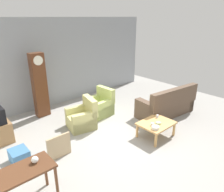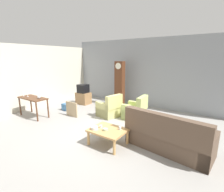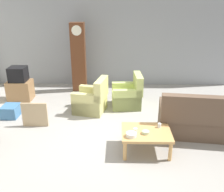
{
  "view_description": "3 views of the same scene",
  "coord_description": "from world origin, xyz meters",
  "px_view_note": "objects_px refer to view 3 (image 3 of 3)",
  "views": [
    {
      "loc": [
        -3.7,
        -3.58,
        3.21
      ],
      "look_at": [
        0.11,
        0.69,
        1.02
      ],
      "focal_mm": 33.39,
      "sensor_mm": 36.0,
      "label": 1
    },
    {
      "loc": [
        3.13,
        -3.9,
        2.34
      ],
      "look_at": [
        -0.06,
        0.7,
        1.03
      ],
      "focal_mm": 26.6,
      "sensor_mm": 36.0,
      "label": 2
    },
    {
      "loc": [
        0.1,
        -4.86,
        2.91
      ],
      "look_at": [
        -0.02,
        0.34,
        0.82
      ],
      "focal_mm": 40.43,
      "sensor_mm": 36.0,
      "label": 3
    }
  ],
  "objects_px": {
    "grandfather_clock": "(79,58)",
    "tv_crt": "(18,74)",
    "cup_white_porcelain": "(135,130)",
    "bowl_shallow_green": "(146,132)",
    "coffee_table_wood": "(146,134)",
    "bowl_white_stacked": "(131,135)",
    "cup_blue_rimmed": "(159,125)",
    "armchair_olive_near": "(92,101)",
    "couch_floral": "(208,121)",
    "tv_stand_cabinet": "(20,90)",
    "armchair_olive_far": "(128,96)",
    "storage_box_blue": "(11,111)",
    "framed_picture_leaning": "(35,115)"
  },
  "relations": [
    {
      "from": "armchair_olive_far",
      "to": "tv_stand_cabinet",
      "type": "distance_m",
      "value": 3.19
    },
    {
      "from": "tv_crt",
      "to": "bowl_white_stacked",
      "type": "distance_m",
      "value": 4.21
    },
    {
      "from": "tv_crt",
      "to": "cup_white_porcelain",
      "type": "distance_m",
      "value": 4.17
    },
    {
      "from": "armchair_olive_far",
      "to": "grandfather_clock",
      "type": "xyz_separation_m",
      "value": [
        -1.53,
        1.27,
        0.78
      ]
    },
    {
      "from": "cup_white_porcelain",
      "to": "grandfather_clock",
      "type": "bearing_deg",
      "value": 114.5
    },
    {
      "from": "framed_picture_leaning",
      "to": "bowl_shallow_green",
      "type": "height_order",
      "value": "framed_picture_leaning"
    },
    {
      "from": "tv_crt",
      "to": "storage_box_blue",
      "type": "xyz_separation_m",
      "value": [
        0.15,
        -1.14,
        -0.64
      ]
    },
    {
      "from": "framed_picture_leaning",
      "to": "storage_box_blue",
      "type": "bearing_deg",
      "value": 148.01
    },
    {
      "from": "armchair_olive_near",
      "to": "grandfather_clock",
      "type": "relative_size",
      "value": 0.43
    },
    {
      "from": "armchair_olive_far",
      "to": "grandfather_clock",
      "type": "height_order",
      "value": "grandfather_clock"
    },
    {
      "from": "armchair_olive_near",
      "to": "cup_white_porcelain",
      "type": "relative_size",
      "value": 11.77
    },
    {
      "from": "tv_crt",
      "to": "bowl_shallow_green",
      "type": "height_order",
      "value": "tv_crt"
    },
    {
      "from": "cup_blue_rimmed",
      "to": "armchair_olive_near",
      "type": "bearing_deg",
      "value": 132.86
    },
    {
      "from": "armchair_olive_near",
      "to": "coffee_table_wood",
      "type": "bearing_deg",
      "value": -55.46
    },
    {
      "from": "tv_crt",
      "to": "cup_white_porcelain",
      "type": "xyz_separation_m",
      "value": [
        3.23,
        -2.62,
        -0.32
      ]
    },
    {
      "from": "tv_stand_cabinet",
      "to": "couch_floral",
      "type": "bearing_deg",
      "value": -22.09
    },
    {
      "from": "armchair_olive_near",
      "to": "bowl_white_stacked",
      "type": "relative_size",
      "value": 4.72
    },
    {
      "from": "framed_picture_leaning",
      "to": "cup_blue_rimmed",
      "type": "height_order",
      "value": "framed_picture_leaning"
    },
    {
      "from": "cup_white_porcelain",
      "to": "coffee_table_wood",
      "type": "bearing_deg",
      "value": 7.28
    },
    {
      "from": "couch_floral",
      "to": "coffee_table_wood",
      "type": "bearing_deg",
      "value": -156.34
    },
    {
      "from": "armchair_olive_far",
      "to": "framed_picture_leaning",
      "type": "xyz_separation_m",
      "value": [
        -2.23,
        -1.22,
        -0.01
      ]
    },
    {
      "from": "coffee_table_wood",
      "to": "bowl_white_stacked",
      "type": "distance_m",
      "value": 0.38
    },
    {
      "from": "tv_stand_cabinet",
      "to": "armchair_olive_far",
      "type": "bearing_deg",
      "value": -7.45
    },
    {
      "from": "armchair_olive_near",
      "to": "framed_picture_leaning",
      "type": "height_order",
      "value": "armchair_olive_near"
    },
    {
      "from": "armchair_olive_far",
      "to": "storage_box_blue",
      "type": "relative_size",
      "value": 2.05
    },
    {
      "from": "cup_blue_rimmed",
      "to": "bowl_white_stacked",
      "type": "distance_m",
      "value": 0.69
    },
    {
      "from": "tv_stand_cabinet",
      "to": "tv_crt",
      "type": "distance_m",
      "value": 0.5
    },
    {
      "from": "cup_white_porcelain",
      "to": "cup_blue_rimmed",
      "type": "distance_m",
      "value": 0.54
    },
    {
      "from": "cup_white_porcelain",
      "to": "cup_blue_rimmed",
      "type": "relative_size",
      "value": 0.93
    },
    {
      "from": "framed_picture_leaning",
      "to": "bowl_shallow_green",
      "type": "relative_size",
      "value": 4.08
    },
    {
      "from": "couch_floral",
      "to": "bowl_shallow_green",
      "type": "bearing_deg",
      "value": -153.91
    },
    {
      "from": "couch_floral",
      "to": "tv_stand_cabinet",
      "type": "bearing_deg",
      "value": 157.91
    },
    {
      "from": "couch_floral",
      "to": "grandfather_clock",
      "type": "height_order",
      "value": "grandfather_clock"
    },
    {
      "from": "couch_floral",
      "to": "cup_blue_rimmed",
      "type": "distance_m",
      "value": 1.23
    },
    {
      "from": "coffee_table_wood",
      "to": "bowl_shallow_green",
      "type": "bearing_deg",
      "value": -105.95
    },
    {
      "from": "coffee_table_wood",
      "to": "bowl_white_stacked",
      "type": "height_order",
      "value": "bowl_white_stacked"
    },
    {
      "from": "couch_floral",
      "to": "armchair_olive_near",
      "type": "height_order",
      "value": "couch_floral"
    },
    {
      "from": "tv_crt",
      "to": "grandfather_clock",
      "type": "bearing_deg",
      "value": 27.66
    },
    {
      "from": "armchair_olive_near",
      "to": "tv_stand_cabinet",
      "type": "xyz_separation_m",
      "value": [
        -2.19,
        0.77,
        -0.02
      ]
    },
    {
      "from": "armchair_olive_near",
      "to": "framed_picture_leaning",
      "type": "relative_size",
      "value": 1.56
    },
    {
      "from": "couch_floral",
      "to": "bowl_shallow_green",
      "type": "height_order",
      "value": "couch_floral"
    },
    {
      "from": "coffee_table_wood",
      "to": "armchair_olive_far",
      "type": "bearing_deg",
      "value": 97.33
    },
    {
      "from": "tv_crt",
      "to": "bowl_white_stacked",
      "type": "xyz_separation_m",
      "value": [
        3.14,
        -2.79,
        -0.32
      ]
    },
    {
      "from": "cup_white_porcelain",
      "to": "bowl_shallow_green",
      "type": "xyz_separation_m",
      "value": [
        0.2,
        -0.06,
        -0.01
      ]
    },
    {
      "from": "tv_crt",
      "to": "framed_picture_leaning",
      "type": "distance_m",
      "value": 1.95
    },
    {
      "from": "bowl_white_stacked",
      "to": "bowl_shallow_green",
      "type": "relative_size",
      "value": 1.35
    },
    {
      "from": "armchair_olive_near",
      "to": "storage_box_blue",
      "type": "bearing_deg",
      "value": -169.61
    },
    {
      "from": "framed_picture_leaning",
      "to": "cup_white_porcelain",
      "type": "relative_size",
      "value": 7.56
    },
    {
      "from": "grandfather_clock",
      "to": "bowl_shallow_green",
      "type": "height_order",
      "value": "grandfather_clock"
    },
    {
      "from": "grandfather_clock",
      "to": "tv_crt",
      "type": "relative_size",
      "value": 4.48
    }
  ]
}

